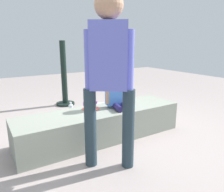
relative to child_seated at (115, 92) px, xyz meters
name	(u,v)px	position (x,y,z in m)	size (l,w,h in m)	color
ground_plane	(102,138)	(-0.21, 0.00, -0.60)	(12.00, 12.00, 0.00)	gray
concrete_ledge	(102,124)	(-0.21, 0.00, -0.40)	(2.16, 0.57, 0.38)	gray
child_seated	(115,92)	(0.00, 0.00, 0.00)	(0.28, 0.34, 0.48)	#231D50
adult_standing	(109,67)	(-0.46, -0.61, 0.40)	(0.42, 0.36, 1.66)	#24353F
cake_plate	(91,108)	(-0.31, 0.10, -0.19)	(0.22, 0.22, 0.07)	#E0594C
gift_bag	(90,109)	(0.05, 0.86, -0.47)	(0.21, 0.11, 0.30)	#B259BF
railing_post	(64,81)	(-0.08, 1.73, -0.11)	(0.36, 0.36, 1.26)	black
water_bottle_near_gift	(71,109)	(-0.21, 1.09, -0.49)	(0.07, 0.07, 0.22)	silver
party_cup_red	(63,123)	(-0.51, 0.62, -0.54)	(0.08, 0.08, 0.12)	red
cake_box_white	(102,107)	(0.37, 1.01, -0.54)	(0.32, 0.28, 0.12)	white
handbag_black_leather	(124,112)	(0.47, 0.45, -0.49)	(0.32, 0.13, 0.31)	black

